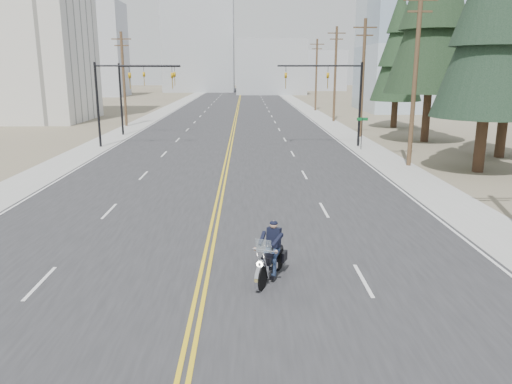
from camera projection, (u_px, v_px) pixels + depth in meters
The scene contains 23 objects.
ground_plane at pixel (188, 354), 11.57m from camera, with size 400.00×400.00×0.00m, color #776D56.
road at pixel (237, 111), 79.51m from camera, with size 20.00×200.00×0.01m, color #303033.
sidewalk_left at pixel (165, 111), 79.29m from camera, with size 3.00×200.00×0.01m, color #A5A5A0.
sidewalk_right at pixel (309, 110), 79.74m from camera, with size 3.00×200.00×0.01m, color #A5A5A0.
traffic_mast_left at pixel (121, 88), 41.27m from camera, with size 7.10×0.26×7.00m.
traffic_mast_right at pixel (337, 88), 41.62m from camera, with size 7.10×0.26×7.00m.
traffic_mast_far at pixel (137, 85), 49.04m from camera, with size 6.10×0.26×7.00m.
street_sign at pixel (362, 128), 40.47m from camera, with size 0.90×0.06×2.62m.
utility_pole_b at pixel (415, 76), 32.71m from camera, with size 2.20×0.30×11.50m.
utility_pole_c at pixel (363, 77), 47.33m from camera, with size 2.20×0.30×11.00m.
utility_pole_d at pixel (335, 73), 61.83m from camera, with size 2.20×0.30×11.50m.
utility_pole_e at pixel (316, 74), 78.39m from camera, with size 2.20×0.30×11.00m.
utility_pole_left at pixel (124, 78), 56.60m from camera, with size 2.20×0.30×10.50m.
glass_building at pixel (442, 46), 77.76m from camera, with size 24.00×16.00×20.00m, color #9EB5CC.
haze_bldg_a at pixel (94, 50), 119.87m from camera, with size 14.00×12.00×22.00m, color #B7BCC6.
haze_bldg_b at pixel (271, 67), 131.39m from camera, with size 18.00×14.00×14.00m, color #ADB2B7.
haze_bldg_c at pixel (410, 58), 116.98m from camera, with size 16.00×12.00×18.00m, color #B7BCC6.
haze_bldg_d at pixel (199, 46), 144.11m from camera, with size 20.00×15.00×26.00m, color #ADB2B7.
haze_bldg_e at pixel (321, 71), 156.23m from camera, with size 14.00×14.00×12.00m, color #B7BCC6.
haze_bldg_f at pixel (56, 63), 134.85m from camera, with size 12.00×12.00×16.00m, color #ADB2B7.
motorcyclist at pixel (270, 252), 15.45m from camera, with size 1.01×2.35×1.83m, color black, non-canonical shape.
conifer_near at pixel (495, 7), 29.73m from camera, with size 6.61×6.61×17.49m.
conifer_far at pixel (399, 48), 54.42m from camera, with size 5.62×5.62×15.06m.
Camera 1 is at (1.36, -10.36, 6.42)m, focal length 35.00 mm.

